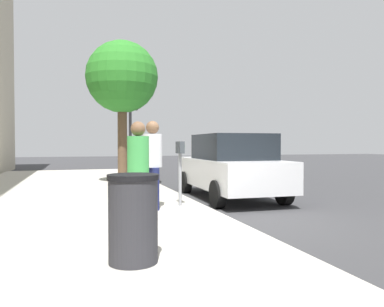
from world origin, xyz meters
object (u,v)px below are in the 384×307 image
(parking_meter, at_px, (180,159))
(pedestrian_at_meter, at_px, (153,156))
(street_tree, at_px, (122,78))
(pedestrian_bystander, at_px, (138,162))
(parked_sedan_near, at_px, (230,166))
(traffic_signal, at_px, (133,118))
(trash_bin, at_px, (133,218))

(parking_meter, xyz_separation_m, pedestrian_at_meter, (-0.19, 0.65, 0.08))
(parking_meter, distance_m, street_tree, 5.71)
(pedestrian_at_meter, distance_m, pedestrian_bystander, 1.21)
(pedestrian_at_meter, relative_size, parked_sedan_near, 0.41)
(pedestrian_at_meter, height_order, street_tree, street_tree)
(pedestrian_bystander, height_order, street_tree, street_tree)
(parking_meter, relative_size, traffic_signal, 0.39)
(traffic_signal, xyz_separation_m, trash_bin, (-11.41, 1.66, -1.92))
(parking_meter, bearing_deg, trash_bin, 156.67)
(pedestrian_bystander, xyz_separation_m, traffic_signal, (9.10, -1.23, 1.39))
(street_tree, height_order, traffic_signal, street_tree)
(parking_meter, xyz_separation_m, parked_sedan_near, (1.62, -1.89, -0.27))
(street_tree, bearing_deg, pedestrian_bystander, 175.68)
(parked_sedan_near, height_order, traffic_signal, traffic_signal)
(trash_bin, bearing_deg, pedestrian_at_meter, -14.88)
(traffic_signal, bearing_deg, pedestrian_bystander, 172.27)
(pedestrian_bystander, bearing_deg, parked_sedan_near, -15.77)
(pedestrian_bystander, relative_size, street_tree, 0.36)
(street_tree, xyz_separation_m, trash_bin, (-8.67, 0.91, -3.09))
(parking_meter, bearing_deg, street_tree, 7.34)
(pedestrian_at_meter, xyz_separation_m, parked_sedan_near, (1.81, -2.54, -0.35))
(parking_meter, bearing_deg, parked_sedan_near, -49.39)
(parking_meter, height_order, pedestrian_at_meter, pedestrian_at_meter)
(pedestrian_bystander, distance_m, trash_bin, 2.41)
(parked_sedan_near, bearing_deg, parking_meter, 130.61)
(pedestrian_at_meter, relative_size, pedestrian_bystander, 1.05)
(traffic_signal, bearing_deg, parked_sedan_near, -163.87)
(pedestrian_at_meter, bearing_deg, street_tree, 82.92)
(parking_meter, distance_m, pedestrian_bystander, 1.73)
(parked_sedan_near, xyz_separation_m, street_tree, (3.43, 2.54, 2.86))
(pedestrian_at_meter, height_order, parked_sedan_near, pedestrian_at_meter)
(parking_meter, relative_size, pedestrian_bystander, 0.80)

